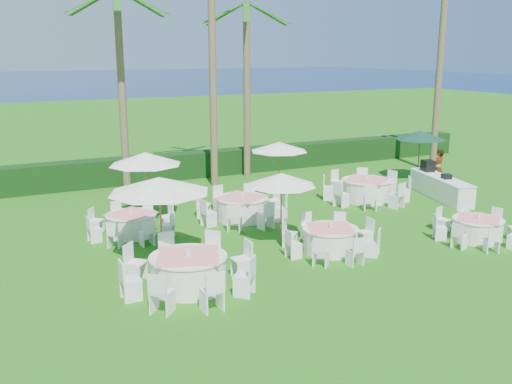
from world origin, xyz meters
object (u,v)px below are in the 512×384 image
Objects in this scene: banquet_table_b at (330,239)px; banquet_table_f at (366,189)px; banquet_table_c at (478,229)px; umbrella_green at (420,135)px; banquet_table_a at (188,271)px; umbrella_c at (145,159)px; umbrella_b at (281,179)px; banquet_table_d at (132,224)px; staff_person at (438,169)px; banquet_table_e at (242,208)px; umbrella_a at (159,185)px; umbrella_d at (279,147)px; buffet_table at (440,186)px.

banquet_table_f is (4.67, 4.49, 0.07)m from banquet_table_b.
umbrella_green is at bearing 60.72° from banquet_table_c.
banquet_table_a is at bearing -151.12° from banquet_table_f.
umbrella_green is at bearing 24.12° from banquet_table_f.
umbrella_c reaches higher than banquet_table_a.
umbrella_green is at bearing 27.33° from umbrella_b.
banquet_table_a is 10.78m from banquet_table_f.
umbrella_c is (0.89, 1.22, 1.90)m from banquet_table_d.
banquet_table_d is 1.70× the size of staff_person.
banquet_table_b is at bearing -77.13° from banquet_table_e.
umbrella_a is at bearing -87.30° from banquet_table_d.
umbrella_c is (-3.14, 1.17, 1.85)m from banquet_table_e.
staff_person reaches higher than banquet_table_e.
umbrella_c reaches higher than banquet_table_d.
banquet_table_b is 0.85× the size of banquet_table_f.
umbrella_c is at bearing 159.56° from banquet_table_e.
umbrella_d is at bearing 41.99° from banquet_table_e.
staff_person is (13.67, 5.66, 0.39)m from banquet_table_a.
banquet_table_d is 7.63m from umbrella_d.
umbrella_d is (6.06, 1.45, -0.24)m from umbrella_c.
banquet_table_f is at bearing 43.89° from banquet_table_b.
banquet_table_e is 1.30× the size of umbrella_c.
banquet_table_f is 1.46× the size of umbrella_green.
umbrella_green is at bearing -3.16° from umbrella_d.
banquet_table_b is at bearing 13.47° from staff_person.
banquet_table_e is 1.93× the size of staff_person.
umbrella_a is (-4.86, 1.28, 1.91)m from banquet_table_b.
umbrella_b is 9.12m from buffet_table.
banquet_table_f is (9.67, 0.28, 0.08)m from banquet_table_d.
banquet_table_d is 1.27× the size of umbrella_b.
staff_person is at bearing -15.62° from umbrella_d.
banquet_table_f is (9.44, 5.21, 0.00)m from banquet_table_a.
umbrella_c reaches higher than buffet_table.
banquet_table_f is 6.76m from umbrella_b.
banquet_table_e is 5.25m from umbrella_a.
umbrella_green is 2.02m from staff_person.
umbrella_b is 1.34× the size of staff_person.
umbrella_b is 5.22m from umbrella_c.
umbrella_d is (2.97, 5.66, -0.04)m from umbrella_b.
banquet_table_d is (-0.23, 4.93, -0.08)m from banquet_table_a.
banquet_table_b is 1.01× the size of banquet_table_d.
banquet_table_a is at bearing -87.30° from umbrella_a.
umbrella_d is (6.71, 7.61, 1.59)m from banquet_table_a.
umbrella_a reaches higher than staff_person.
staff_person is (9.93, 3.71, -1.23)m from umbrella_b.
umbrella_b is at bearing -36.84° from banquet_table_d.
staff_person is (1.24, 1.46, 0.37)m from buffet_table.
banquet_table_c is 7.96m from banquet_table_e.
umbrella_b is 0.90× the size of umbrella_c.
banquet_table_d is 1.22× the size of umbrella_green.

